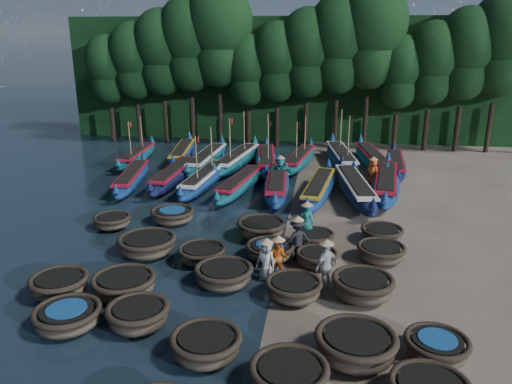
# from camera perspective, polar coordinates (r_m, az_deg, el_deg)

# --- Properties ---
(ground) EXTENTS (120.00, 120.00, 0.00)m
(ground) POSITION_cam_1_polar(r_m,az_deg,el_deg) (21.37, 2.93, -6.48)
(ground) COLOR gray
(ground) RESTS_ON ground
(foliage_wall) EXTENTS (40.00, 3.00, 10.00)m
(foliage_wall) POSITION_cam_1_polar(r_m,az_deg,el_deg) (43.11, 5.91, 12.70)
(foliage_wall) COLOR black
(foliage_wall) RESTS_ON ground
(coracle_3) EXTENTS (2.34, 2.34, 0.78)m
(coracle_3) POSITION_cam_1_polar(r_m,az_deg,el_deg) (13.55, 3.79, -20.23)
(coracle_3) COLOR brown
(coracle_3) RESTS_ON ground
(coracle_5) EXTENTS (2.30, 2.30, 0.72)m
(coracle_5) POSITION_cam_1_polar(r_m,az_deg,el_deg) (16.89, -20.73, -13.19)
(coracle_5) COLOR brown
(coracle_5) RESTS_ON ground
(coracle_6) EXTENTS (2.40, 2.40, 0.79)m
(coracle_6) POSITION_cam_1_polar(r_m,az_deg,el_deg) (16.26, -13.33, -13.55)
(coracle_6) COLOR brown
(coracle_6) RESTS_ON ground
(coracle_7) EXTENTS (2.06, 2.06, 0.77)m
(coracle_7) POSITION_cam_1_polar(r_m,az_deg,el_deg) (14.65, -5.73, -17.01)
(coracle_7) COLOR brown
(coracle_7) RESTS_ON ground
(coracle_8) EXTENTS (2.81, 2.81, 0.84)m
(coracle_8) POSITION_cam_1_polar(r_m,az_deg,el_deg) (14.77, 11.33, -16.78)
(coracle_8) COLOR brown
(coracle_8) RESTS_ON ground
(coracle_9) EXTENTS (1.97, 1.97, 0.66)m
(coracle_9) POSITION_cam_1_polar(r_m,az_deg,el_deg) (15.48, 19.95, -16.28)
(coracle_9) COLOR brown
(coracle_9) RESTS_ON ground
(coracle_10) EXTENTS (2.35, 2.35, 0.77)m
(coracle_10) POSITION_cam_1_polar(r_m,az_deg,el_deg) (18.84, -21.56, -9.84)
(coracle_10) COLOR brown
(coracle_10) RESTS_ON ground
(coracle_11) EXTENTS (2.61, 2.61, 0.78)m
(coracle_11) POSITION_cam_1_polar(r_m,az_deg,el_deg) (18.16, -14.86, -10.17)
(coracle_11) COLOR brown
(coracle_11) RESTS_ON ground
(coracle_12) EXTENTS (2.63, 2.63, 0.76)m
(coracle_12) POSITION_cam_1_polar(r_m,az_deg,el_deg) (18.26, -3.69, -9.42)
(coracle_12) COLOR brown
(coracle_12) RESTS_ON ground
(coracle_13) EXTENTS (2.28, 2.28, 0.71)m
(coracle_13) POSITION_cam_1_polar(r_m,az_deg,el_deg) (17.47, 4.33, -10.91)
(coracle_13) COLOR brown
(coracle_13) RESTS_ON ground
(coracle_14) EXTENTS (2.18, 2.18, 0.85)m
(coracle_14) POSITION_cam_1_polar(r_m,az_deg,el_deg) (17.75, 12.11, -10.49)
(coracle_14) COLOR brown
(coracle_14) RESTS_ON ground
(coracle_15) EXTENTS (2.94, 2.94, 0.81)m
(coracle_15) POSITION_cam_1_polar(r_m,az_deg,el_deg) (21.07, -12.33, -5.88)
(coracle_15) COLOR brown
(coracle_15) RESTS_ON ground
(coracle_16) EXTENTS (1.95, 1.95, 0.68)m
(coracle_16) POSITION_cam_1_polar(r_m,az_deg,el_deg) (20.07, -6.18, -7.02)
(coracle_16) COLOR brown
(coracle_16) RESTS_ON ground
(coracle_17) EXTENTS (2.46, 2.46, 0.67)m
(coracle_17) POSITION_cam_1_polar(r_m,az_deg,el_deg) (20.25, 1.63, -6.68)
(coracle_17) COLOR brown
(coracle_17) RESTS_ON ground
(coracle_18) EXTENTS (1.77, 1.77, 0.64)m
(coracle_18) POSITION_cam_1_polar(r_m,az_deg,el_deg) (19.83, 6.97, -7.45)
(coracle_18) COLOR brown
(coracle_18) RESTS_ON ground
(coracle_19) EXTENTS (1.96, 1.96, 0.70)m
(coracle_19) POSITION_cam_1_polar(r_m,az_deg,el_deg) (20.68, 14.10, -6.68)
(coracle_19) COLOR brown
(coracle_19) RESTS_ON ground
(coracle_20) EXTENTS (1.74, 1.74, 0.64)m
(coracle_20) POSITION_cam_1_polar(r_m,az_deg,el_deg) (24.25, -16.10, -3.23)
(coracle_20) COLOR brown
(coracle_20) RESTS_ON ground
(coracle_21) EXTENTS (2.54, 2.54, 0.70)m
(coracle_21) POSITION_cam_1_polar(r_m,az_deg,el_deg) (24.29, -9.51, -2.62)
(coracle_21) COLOR brown
(coracle_21) RESTS_ON ground
(coracle_22) EXTENTS (2.48, 2.48, 0.82)m
(coracle_22) POSITION_cam_1_polar(r_m,az_deg,el_deg) (22.22, 0.62, -4.17)
(coracle_22) COLOR brown
(coracle_22) RESTS_ON ground
(coracle_23) EXTENTS (1.72, 1.72, 0.66)m
(coracle_23) POSITION_cam_1_polar(r_m,az_deg,el_deg) (21.54, 6.71, -5.27)
(coracle_23) COLOR brown
(coracle_23) RESTS_ON ground
(coracle_24) EXTENTS (1.87, 1.87, 0.68)m
(coracle_24) POSITION_cam_1_polar(r_m,az_deg,el_deg) (22.53, 14.19, -4.64)
(coracle_24) COLOR brown
(coracle_24) RESTS_ON ground
(long_boat_1) EXTENTS (2.47, 7.59, 1.35)m
(long_boat_1) POSITION_cam_1_polar(r_m,az_deg,el_deg) (30.53, -14.01, 1.57)
(long_boat_1) COLOR navy
(long_boat_1) RESTS_ON ground
(long_boat_2) EXTENTS (1.74, 8.20, 1.44)m
(long_boat_2) POSITION_cam_1_polar(r_m,az_deg,el_deg) (30.53, -9.30, 1.94)
(long_boat_2) COLOR #101A3D
(long_boat_2) RESTS_ON ground
(long_boat_3) EXTENTS (2.14, 8.01, 3.42)m
(long_boat_3) POSITION_cam_1_polar(r_m,az_deg,el_deg) (29.45, -5.91, 1.47)
(long_boat_3) COLOR navy
(long_boat_3) RESTS_ON ground
(long_boat_4) EXTENTS (2.55, 7.47, 1.33)m
(long_boat_4) POSITION_cam_1_polar(r_m,az_deg,el_deg) (28.53, -1.82, 0.95)
(long_boat_4) COLOR #10545C
(long_boat_4) RESTS_ON ground
(long_boat_5) EXTENTS (2.02, 8.27, 1.46)m
(long_boat_5) POSITION_cam_1_polar(r_m,az_deg,el_deg) (28.35, 2.39, 0.93)
(long_boat_5) COLOR navy
(long_boat_5) RESTS_ON ground
(long_boat_6) EXTENTS (2.44, 7.96, 1.41)m
(long_boat_6) POSITION_cam_1_polar(r_m,az_deg,el_deg) (27.73, 7.18, 0.38)
(long_boat_6) COLOR navy
(long_boat_6) RESTS_ON ground
(long_boat_7) EXTENTS (2.81, 8.71, 1.55)m
(long_boat_7) POSITION_cam_1_polar(r_m,az_deg,el_deg) (28.03, 11.22, 0.47)
(long_boat_7) COLOR #101A3D
(long_boat_7) RESTS_ON ground
(long_boat_8) EXTENTS (2.60, 8.72, 1.55)m
(long_boat_8) POSITION_cam_1_polar(r_m,az_deg,el_deg) (29.20, 14.63, 0.93)
(long_boat_8) COLOR navy
(long_boat_8) RESTS_ON ground
(long_boat_9) EXTENTS (1.48, 7.35, 3.12)m
(long_boat_9) POSITION_cam_1_polar(r_m,az_deg,el_deg) (35.99, -13.45, 4.01)
(long_boat_9) COLOR #10545C
(long_boat_9) RESTS_ON ground
(long_boat_10) EXTENTS (2.30, 7.83, 1.39)m
(long_boat_10) POSITION_cam_1_polar(r_m,az_deg,el_deg) (36.18, -8.42, 4.44)
(long_boat_10) COLOR navy
(long_boat_10) RESTS_ON ground
(long_boat_11) EXTENTS (1.95, 8.63, 1.52)m
(long_boat_11) POSITION_cam_1_polar(r_m,az_deg,el_deg) (33.90, -5.65, 3.73)
(long_boat_11) COLOR #10545C
(long_boat_11) RESTS_ON ground
(long_boat_12) EXTENTS (2.83, 8.49, 3.65)m
(long_boat_12) POSITION_cam_1_polar(r_m,az_deg,el_deg) (33.68, -2.20, 3.71)
(long_boat_12) COLOR #10545C
(long_boat_12) RESTS_ON ground
(long_boat_13) EXTENTS (2.39, 8.20, 3.51)m
(long_boat_13) POSITION_cam_1_polar(r_m,az_deg,el_deg) (33.54, 1.20, 3.62)
(long_boat_13) COLOR navy
(long_boat_13) RESTS_ON ground
(long_boat_14) EXTENTS (2.63, 7.76, 3.34)m
(long_boat_14) POSITION_cam_1_polar(r_m,az_deg,el_deg) (34.02, 4.99, 3.72)
(long_boat_14) COLOR #10545C
(long_boat_14) RESTS_ON ground
(long_boat_15) EXTENTS (2.77, 8.62, 3.70)m
(long_boat_15) POSITION_cam_1_polar(r_m,az_deg,el_deg) (34.75, 9.72, 3.92)
(long_boat_15) COLOR navy
(long_boat_15) RESTS_ON ground
(long_boat_16) EXTENTS (2.61, 8.52, 1.51)m
(long_boat_16) POSITION_cam_1_polar(r_m,az_deg,el_deg) (34.90, 13.08, 3.75)
(long_boat_16) COLOR #10545C
(long_boat_16) RESTS_ON ground
(long_boat_17) EXTENTS (1.95, 7.63, 1.35)m
(long_boat_17) POSITION_cam_1_polar(r_m,az_deg,el_deg) (33.80, 15.62, 2.99)
(long_boat_17) COLOR #101A3D
(long_boat_17) RESTS_ON ground
(fisherman_0) EXTENTS (0.91, 0.78, 1.77)m
(fisherman_0) POSITION_cam_1_polar(r_m,az_deg,el_deg) (18.44, 1.18, -7.67)
(fisherman_0) COLOR silver
(fisherman_0) RESTS_ON ground
(fisherman_1) EXTENTS (0.70, 0.52, 1.95)m
(fisherman_1) POSITION_cam_1_polar(r_m,az_deg,el_deg) (21.78, 5.79, -3.31)
(fisherman_1) COLOR #1A6D69
(fisherman_1) RESTS_ON ground
(fisherman_2) EXTENTS (0.78, 0.62, 1.79)m
(fisherman_2) POSITION_cam_1_polar(r_m,az_deg,el_deg) (18.63, 2.56, -7.41)
(fisherman_2) COLOR #CF5E1B
(fisherman_2) RESTS_ON ground
(fisherman_3) EXTENTS (1.30, 1.08, 1.95)m
(fisherman_3) POSITION_cam_1_polar(r_m,az_deg,el_deg) (20.14, 4.74, -5.26)
(fisherman_3) COLOR black
(fisherman_3) RESTS_ON ground
(fisherman_4) EXTENTS (1.02, 1.09, 2.00)m
(fisherman_4) POSITION_cam_1_polar(r_m,az_deg,el_deg) (17.98, 7.99, -8.18)
(fisherman_4) COLOR silver
(fisherman_4) RESTS_ON ground
(fisherman_5) EXTENTS (1.74, 0.74, 2.01)m
(fisherman_5) POSITION_cam_1_polar(r_m,az_deg,el_deg) (29.45, 2.82, 2.34)
(fisherman_5) COLOR #1A6D69
(fisherman_5) RESTS_ON ground
(fisherman_6) EXTENTS (0.99, 1.00, 1.94)m
(fisherman_6) POSITION_cam_1_polar(r_m,az_deg,el_deg) (30.18, 13.19, 2.25)
(fisherman_6) COLOR #CF5E1B
(fisherman_6) RESTS_ON ground
(tree_0) EXTENTS (3.68, 3.68, 8.68)m
(tree_0) POSITION_cam_1_polar(r_m,az_deg,el_deg) (43.26, -16.57, 13.39)
(tree_0) COLOR black
(tree_0) RESTS_ON ground
(tree_1) EXTENTS (4.09, 4.09, 9.65)m
(tree_1) POSITION_cam_1_polar(r_m,az_deg,el_deg) (42.33, -13.72, 14.45)
(tree_1) COLOR black
(tree_1) RESTS_ON ground
(tree_2) EXTENTS (4.51, 4.51, 10.63)m
(tree_2) POSITION_cam_1_polar(r_m,az_deg,el_deg) (41.53, -10.72, 15.51)
(tree_2) COLOR black
(tree_2) RESTS_ON ground
(tree_3) EXTENTS (4.92, 4.92, 11.60)m
(tree_3) POSITION_cam_1_polar(r_m,az_deg,el_deg) (40.85, -7.58, 16.57)
(tree_3) COLOR black
(tree_3) RESTS_ON ground
(tree_4) EXTENTS (5.34, 5.34, 12.58)m
(tree_4) POSITION_cam_1_polar(r_m,az_deg,el_deg) (40.30, -4.31, 17.62)
(tree_4) COLOR black
(tree_4) RESTS_ON ground
(tree_5) EXTENTS (3.68, 3.68, 8.68)m
(tree_5) POSITION_cam_1_polar(r_m,az_deg,el_deg) (39.98, -0.90, 13.79)
(tree_5) COLOR black
(tree_5) RESTS_ON ground
(tree_6) EXTENTS (4.09, 4.09, 9.65)m
(tree_6) POSITION_cam_1_polar(r_m,az_deg,el_deg) (39.65, 2.49, 14.72)
(tree_6) COLOR black
(tree_6) RESTS_ON ground
(tree_7) EXTENTS (4.51, 4.51, 10.63)m
(tree_7) POSITION_cam_1_polar(r_m,az_deg,el_deg) (39.47, 5.96, 15.61)
(tree_7) COLOR black
(tree_7) RESTS_ON ground
(tree_8) EXTENTS (4.92, 4.92, 11.60)m
(tree_8) POSITION_cam_1_polar(r_m,az_deg,el_deg) (39.43, 9.48, 16.45)
(tree_8) COLOR black
(tree_8) RESTS_ON ground
(tree_9) EXTENTS (5.34, 5.34, 12.58)m
(tree_9) POSITION_cam_1_polar(r_m,az_deg,el_deg) (39.53, 13.01, 17.23)
(tree_9) COLOR black
(tree_9) RESTS_ON ground
(tree_10) EXTENTS (3.68, 3.68, 8.68)m
(tree_10) POSITION_cam_1_polar(r_m,az_deg,el_deg) (39.88, 16.12, 13.11)
(tree_10) COLOR black
(tree_10) RESTS_ON ground
(tree_11) EXTENTS (4.09, 4.09, 9.65)m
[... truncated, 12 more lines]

